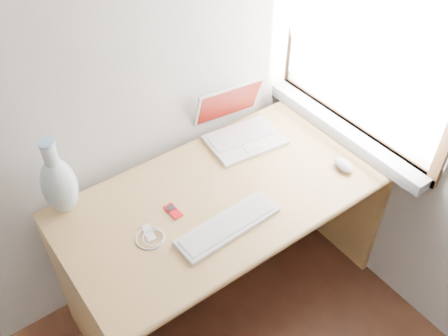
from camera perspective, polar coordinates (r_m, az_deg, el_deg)
window at (r=2.19m, az=15.84°, el=14.50°), size 0.11×0.99×1.10m
desk at (r=2.32m, az=-1.06°, el=-5.15°), size 1.43×0.71×0.75m
laptop at (r=2.35m, az=1.76°, el=4.62°), size 0.37×0.32×0.23m
external_keyboard at (r=1.97m, az=0.44°, el=-6.62°), size 0.44×0.15×0.02m
mouse at (r=2.27m, az=13.53°, el=0.34°), size 0.07×0.11×0.04m
ipod at (r=2.04m, az=-5.82°, el=-4.92°), size 0.04×0.09×0.01m
cable_coil at (r=1.96m, az=-8.46°, el=-7.92°), size 0.14×0.14×0.01m
remote at (r=1.98m, az=-8.60°, el=-7.33°), size 0.05×0.09×0.01m
vase at (r=2.04m, az=-18.35°, el=-1.72°), size 0.14×0.14×0.36m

